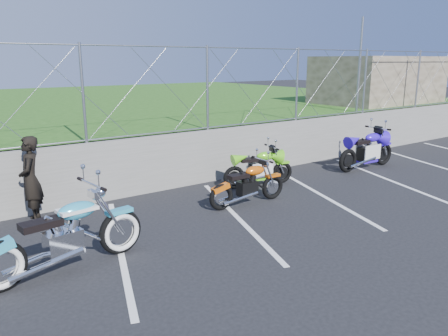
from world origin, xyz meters
TOP-DOWN VIEW (x-y plane):
  - ground at (0.00, 0.00)m, footprint 90.00×90.00m
  - retaining_wall at (0.00, 3.50)m, footprint 30.00×0.22m
  - grass_field at (0.00, 13.50)m, footprint 30.00×20.00m
  - stone_building at (10.50, 5.50)m, footprint 5.00×3.00m
  - chain_link_fence at (0.00, 3.50)m, footprint 28.00×0.03m
  - sign_pole at (7.20, 3.90)m, footprint 0.08×0.08m
  - parking_lines at (1.20, 1.00)m, footprint 18.29×4.31m
  - cruiser_turquoise at (-3.31, 0.64)m, footprint 2.47×0.78m
  - naked_orange at (0.67, 1.46)m, footprint 1.88×0.64m
  - sportbike_green at (1.76, 2.41)m, footprint 1.79×0.67m
  - sportbike_blue at (5.33, 1.98)m, footprint 2.18×0.78m
  - person_standing at (-3.24, 3.03)m, footprint 0.56×0.68m

SIDE VIEW (x-z plane):
  - ground at x=0.00m, z-range 0.00..0.00m
  - parking_lines at x=1.20m, z-range 0.00..0.01m
  - naked_orange at x=0.67m, z-range -0.07..0.87m
  - sportbike_green at x=1.76m, z-range -0.06..0.88m
  - sportbike_blue at x=5.33m, z-range -0.08..1.05m
  - cruiser_turquoise at x=-3.31m, z-range -0.12..1.11m
  - retaining_wall at x=0.00m, z-range 0.00..1.30m
  - grass_field at x=0.00m, z-range 0.00..1.30m
  - person_standing at x=-3.24m, z-range 0.00..1.62m
  - stone_building at x=10.50m, z-range 1.30..3.10m
  - chain_link_fence at x=0.00m, z-range 1.30..3.30m
  - sign_pole at x=7.20m, z-range 1.30..4.30m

